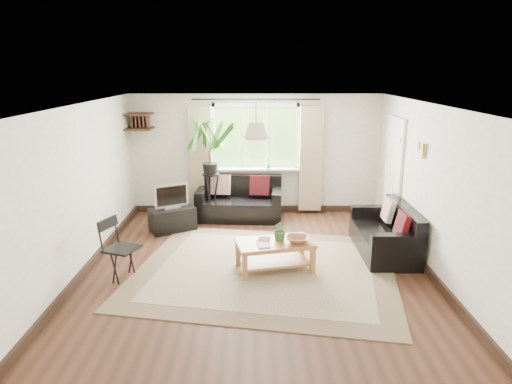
{
  "coord_description": "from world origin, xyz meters",
  "views": [
    {
      "loc": [
        -0.01,
        -6.33,
        2.88
      ],
      "look_at": [
        0.0,
        0.4,
        1.05
      ],
      "focal_mm": 32.0,
      "sensor_mm": 36.0,
      "label": 1
    }
  ],
  "objects_px": {
    "sofa_back": "(239,199)",
    "tv_stand": "(172,219)",
    "palm_stand": "(210,170)",
    "folding_chair": "(122,250)",
    "coffee_table": "(275,256)",
    "sofa_right": "(384,231)"
  },
  "relations": [
    {
      "from": "sofa_back",
      "to": "palm_stand",
      "type": "bearing_deg",
      "value": -179.9
    },
    {
      "from": "sofa_right",
      "to": "tv_stand",
      "type": "relative_size",
      "value": 1.98
    },
    {
      "from": "palm_stand",
      "to": "folding_chair",
      "type": "height_order",
      "value": "palm_stand"
    },
    {
      "from": "sofa_right",
      "to": "coffee_table",
      "type": "distance_m",
      "value": 1.9
    },
    {
      "from": "palm_stand",
      "to": "folding_chair",
      "type": "bearing_deg",
      "value": -110.08
    },
    {
      "from": "sofa_back",
      "to": "coffee_table",
      "type": "distance_m",
      "value": 2.49
    },
    {
      "from": "sofa_back",
      "to": "sofa_right",
      "type": "relative_size",
      "value": 1.05
    },
    {
      "from": "coffee_table",
      "to": "sofa_back",
      "type": "bearing_deg",
      "value": 103.88
    },
    {
      "from": "sofa_right",
      "to": "folding_chair",
      "type": "distance_m",
      "value": 4.03
    },
    {
      "from": "tv_stand",
      "to": "folding_chair",
      "type": "bearing_deg",
      "value": -127.88
    },
    {
      "from": "coffee_table",
      "to": "sofa_right",
      "type": "bearing_deg",
      "value": 20.3
    },
    {
      "from": "folding_chair",
      "to": "sofa_right",
      "type": "bearing_deg",
      "value": -55.88
    },
    {
      "from": "sofa_back",
      "to": "folding_chair",
      "type": "distance_m",
      "value": 3.1
    },
    {
      "from": "sofa_back",
      "to": "sofa_right",
      "type": "xyz_separation_m",
      "value": [
        2.37,
        -1.76,
        -0.02
      ]
    },
    {
      "from": "tv_stand",
      "to": "folding_chair",
      "type": "distance_m",
      "value": 2.03
    },
    {
      "from": "sofa_right",
      "to": "tv_stand",
      "type": "xyz_separation_m",
      "value": [
        -3.58,
        1.06,
        -0.16
      ]
    },
    {
      "from": "sofa_right",
      "to": "coffee_table",
      "type": "bearing_deg",
      "value": -69.67
    },
    {
      "from": "sofa_back",
      "to": "folding_chair",
      "type": "relative_size",
      "value": 1.89
    },
    {
      "from": "sofa_back",
      "to": "tv_stand",
      "type": "relative_size",
      "value": 2.08
    },
    {
      "from": "palm_stand",
      "to": "folding_chair",
      "type": "relative_size",
      "value": 2.24
    },
    {
      "from": "sofa_back",
      "to": "tv_stand",
      "type": "height_order",
      "value": "sofa_back"
    },
    {
      "from": "palm_stand",
      "to": "folding_chair",
      "type": "distance_m",
      "value": 2.94
    }
  ]
}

